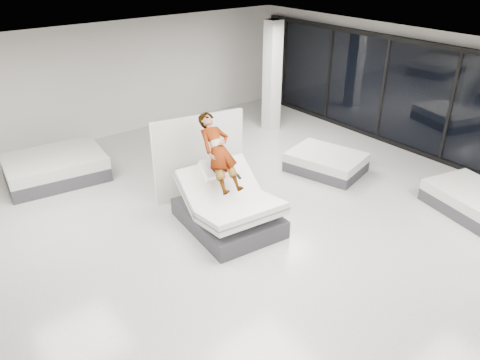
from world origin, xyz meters
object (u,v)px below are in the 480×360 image
Objects in this scene: remote at (239,176)px; flat_bed_left_far at (56,167)px; flat_bed_right_far at (326,162)px; flat_bed_right_near at (474,201)px; person at (219,163)px; column at (272,77)px; divider_panel at (199,157)px; hero_bed at (228,209)px.

flat_bed_left_far is (-2.23, 4.27, -0.77)m from remote.
flat_bed_right_far is at bearing -34.14° from flat_bed_left_far.
flat_bed_left_far is at bearing 132.97° from flat_bed_right_near.
column is at bearing 43.18° from person.
divider_panel is 3.33m from flat_bed_right_far.
column is at bearing 47.45° from remote.
hero_bed is 1.06× the size of divider_panel.
flat_bed_right_far is (3.12, -0.90, -0.70)m from divider_panel.
column reaches higher than flat_bed_left_far.
person is 0.71× the size of flat_bed_left_far.
remote is at bearing -62.36° from flat_bed_left_far.
person is 3.54m from flat_bed_right_far.
person is (0.03, 0.32, 0.88)m from hero_bed.
person is at bearing 145.48° from flat_bed_right_near.
hero_bed is at bearing -90.39° from divider_panel.
hero_bed reaches higher than flat_bed_right_near.
person is at bearing -62.27° from flat_bed_left_far.
person is at bearing -91.99° from divider_panel.
flat_bed_right_near is at bearing -88.45° from column.
column is (4.27, 3.59, 1.21)m from hero_bed.
column reaches higher than person.
flat_bed_right_far is 3.45m from column.
divider_panel is 4.58m from column.
flat_bed_right_near is 6.45m from column.
person is 0.46m from remote.
hero_bed is 5.71m from column.
flat_bed_left_far is at bearing 140.41° from divider_panel.
remote is at bearing -169.57° from flat_bed_right_far.
hero_bed is at bearing -171.03° from flat_bed_right_far.
flat_bed_right_near is 9.47m from flat_bed_left_far.
flat_bed_right_far is 0.63× the size of column.
hero_bed is 15.68× the size of remote.
hero_bed reaches higher than remote.
remote is (0.22, -0.05, 0.68)m from hero_bed.
hero_bed is 1.30× the size of person.
flat_bed_right_near is at bearing -34.18° from divider_panel.
remote is at bearing -12.96° from hero_bed.
remote is at bearing -57.85° from person.
hero_bed reaches higher than flat_bed_right_far.
divider_panel is 3.67m from flat_bed_left_far.
flat_bed_right_far is 3.41m from flat_bed_right_near.
flat_bed_right_near reaches higher than flat_bed_right_far.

